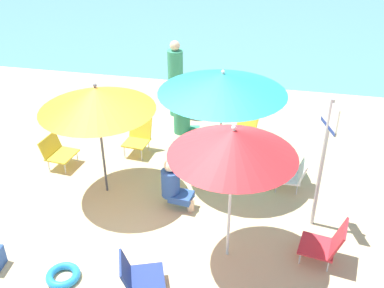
% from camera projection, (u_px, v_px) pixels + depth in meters
% --- Properties ---
extents(ground_plane, '(40.00, 40.00, 0.00)m').
position_uv_depth(ground_plane, '(149.00, 221.00, 7.01)').
color(ground_plane, '#D3BC8C').
extents(sea_water, '(40.00, 16.00, 0.01)m').
position_uv_depth(sea_water, '(245.00, 11.00, 18.61)').
color(sea_water, '#5693A3').
rests_on(sea_water, ground_plane).
extents(umbrella_orange, '(1.83, 1.83, 1.98)m').
position_uv_depth(umbrella_orange, '(96.00, 99.00, 6.85)').
color(umbrella_orange, '#4C4C51').
rests_on(umbrella_orange, ground_plane).
extents(umbrella_teal, '(2.16, 2.16, 2.00)m').
position_uv_depth(umbrella_teal, '(223.00, 83.00, 7.28)').
color(umbrella_teal, silver).
rests_on(umbrella_teal, ground_plane).
extents(umbrella_red, '(1.64, 1.64, 2.08)m').
position_uv_depth(umbrella_red, '(233.00, 143.00, 5.46)').
color(umbrella_red, silver).
rests_on(umbrella_red, ground_plane).
extents(beach_chair_a, '(0.65, 0.67, 0.64)m').
position_uv_depth(beach_chair_a, '(245.00, 126.00, 9.06)').
color(beach_chair_a, gold).
rests_on(beach_chair_a, ground_plane).
extents(beach_chair_b, '(0.53, 0.48, 0.59)m').
position_uv_depth(beach_chair_b, '(294.00, 173.00, 7.63)').
color(beach_chair_b, white).
rests_on(beach_chair_b, ground_plane).
extents(beach_chair_c, '(0.57, 0.58, 0.57)m').
position_uv_depth(beach_chair_c, '(57.00, 151.00, 8.26)').
color(beach_chair_c, gold).
rests_on(beach_chair_c, ground_plane).
extents(beach_chair_d, '(0.69, 0.65, 0.54)m').
position_uv_depth(beach_chair_d, '(138.00, 275.00, 5.68)').
color(beach_chair_d, navy).
rests_on(beach_chair_d, ground_plane).
extents(beach_chair_e, '(0.50, 0.59, 0.69)m').
position_uv_depth(beach_chair_e, '(138.00, 135.00, 8.67)').
color(beach_chair_e, gold).
rests_on(beach_chair_e, ground_plane).
extents(beach_chair_f, '(0.65, 0.57, 0.66)m').
position_uv_depth(beach_chair_f, '(327.00, 243.00, 6.11)').
color(beach_chair_f, red).
rests_on(beach_chair_f, ground_plane).
extents(person_a, '(0.55, 0.34, 0.88)m').
position_uv_depth(person_a, '(174.00, 185.00, 7.11)').
color(person_a, '#2D519E').
rests_on(person_a, ground_plane).
extents(person_b, '(0.56, 0.41, 1.01)m').
position_uv_depth(person_b, '(184.00, 121.00, 8.86)').
color(person_b, '#389970').
rests_on(person_b, ground_plane).
extents(person_c, '(0.34, 0.34, 1.73)m').
position_uv_depth(person_c, '(176.00, 79.00, 9.84)').
color(person_c, '#389970').
rests_on(person_c, ground_plane).
extents(warning_sign, '(0.19, 0.50, 2.13)m').
position_uv_depth(warning_sign, '(325.00, 146.00, 6.26)').
color(warning_sign, '#ADADB2').
rests_on(warning_sign, ground_plane).
extents(swim_ring, '(0.46, 0.46, 0.11)m').
position_uv_depth(swim_ring, '(63.00, 275.00, 5.96)').
color(swim_ring, '#238CD8').
rests_on(swim_ring, ground_plane).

